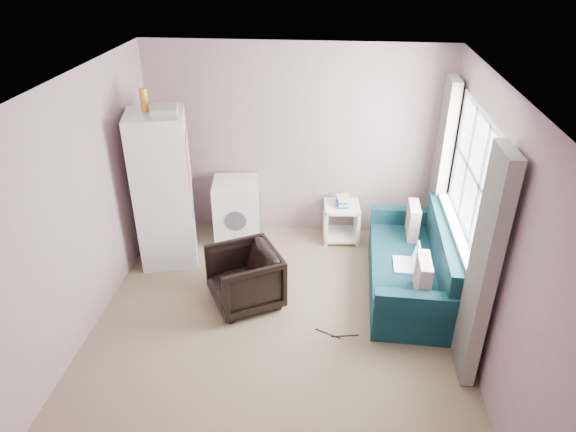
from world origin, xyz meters
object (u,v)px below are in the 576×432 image
(fridge, at_px, (163,189))
(side_table, at_px, (341,219))
(armchair, at_px, (244,275))
(sofa, at_px, (415,268))
(washing_machine, at_px, (237,209))

(fridge, height_order, side_table, fridge)
(armchair, xyz_separation_m, sofa, (1.86, 0.39, -0.05))
(washing_machine, height_order, side_table, washing_machine)
(fridge, bearing_deg, armchair, -51.28)
(armchair, bearing_deg, fridge, -155.79)
(armchair, bearing_deg, washing_machine, 164.75)
(washing_machine, bearing_deg, fridge, -151.09)
(armchair, height_order, washing_machine, washing_machine)
(washing_machine, distance_m, side_table, 1.38)
(sofa, bearing_deg, fridge, 173.58)
(washing_machine, bearing_deg, sofa, -31.95)
(fridge, height_order, sofa, fridge)
(side_table, relative_size, sofa, 0.32)
(armchair, bearing_deg, sofa, 72.72)
(fridge, distance_m, side_table, 2.31)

